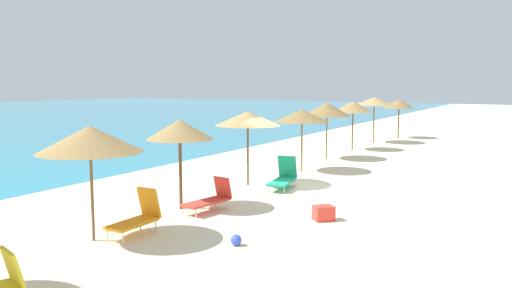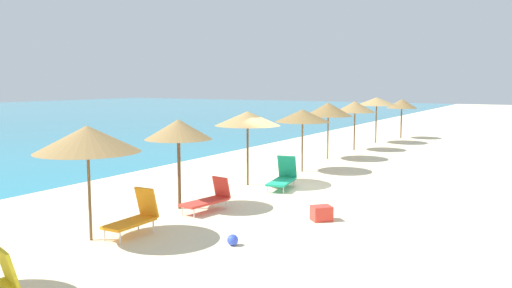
# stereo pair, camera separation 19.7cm
# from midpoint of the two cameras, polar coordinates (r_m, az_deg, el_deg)

# --- Properties ---
(ground_plane) EXTENTS (160.00, 160.00, 0.00)m
(ground_plane) POSITION_cam_midpoint_polar(r_m,az_deg,el_deg) (18.92, 4.26, -4.70)
(ground_plane) COLOR beige
(beach_umbrella_3) EXTENTS (2.47, 2.47, 2.75)m
(beach_umbrella_3) POSITION_cam_midpoint_polar(r_m,az_deg,el_deg) (12.78, -17.51, 0.52)
(beach_umbrella_3) COLOR brown
(beach_umbrella_3) RESTS_ON ground_plane
(beach_umbrella_4) EXTENTS (1.99, 1.99, 2.67)m
(beach_umbrella_4) POSITION_cam_midpoint_polar(r_m,az_deg,el_deg) (15.47, -8.11, 1.56)
(beach_umbrella_4) COLOR brown
(beach_umbrella_4) RESTS_ON ground_plane
(beach_umbrella_5) EXTENTS (2.39, 2.39, 2.71)m
(beach_umbrella_5) POSITION_cam_midpoint_polar(r_m,az_deg,el_deg) (18.92, -0.63, 2.79)
(beach_umbrella_5) COLOR brown
(beach_umbrella_5) RESTS_ON ground_plane
(beach_umbrella_6) EXTENTS (2.32, 2.32, 2.63)m
(beach_umbrella_6) POSITION_cam_midpoint_polar(r_m,az_deg,el_deg) (21.92, 5.37, 3.08)
(beach_umbrella_6) COLOR brown
(beach_umbrella_6) RESTS_ON ground_plane
(beach_umbrella_7) EXTENTS (2.34, 2.34, 2.77)m
(beach_umbrella_7) POSITION_cam_midpoint_polar(r_m,az_deg,el_deg) (25.68, 8.12, 3.76)
(beach_umbrella_7) COLOR brown
(beach_umbrella_7) RESTS_ON ground_plane
(beach_umbrella_8) EXTENTS (2.21, 2.21, 2.72)m
(beach_umbrella_8) POSITION_cam_midpoint_polar(r_m,az_deg,el_deg) (29.41, 10.93, 4.01)
(beach_umbrella_8) COLOR brown
(beach_umbrella_8) RESTS_ON ground_plane
(beach_umbrella_9) EXTENTS (2.52, 2.52, 2.83)m
(beach_umbrella_9) POSITION_cam_midpoint_polar(r_m,az_deg,el_deg) (33.23, 13.20, 4.54)
(beach_umbrella_9) COLOR brown
(beach_umbrella_9) RESTS_ON ground_plane
(beach_umbrella_10) EXTENTS (2.03, 2.03, 2.64)m
(beach_umbrella_10) POSITION_cam_midpoint_polar(r_m,az_deg,el_deg) (36.50, 15.78, 4.25)
(beach_umbrella_10) COLOR brown
(beach_umbrella_10) RESTS_ON ground_plane
(lounge_chair_0) EXTENTS (1.76, 0.96, 1.12)m
(lounge_chair_0) POSITION_cam_midpoint_polar(r_m,az_deg,el_deg) (18.58, 3.28, -3.62)
(lounge_chair_0) COLOR #199972
(lounge_chair_0) RESTS_ON ground_plane
(lounge_chair_1) EXTENTS (1.44, 0.60, 1.12)m
(lounge_chair_1) POSITION_cam_midpoint_polar(r_m,az_deg,el_deg) (13.32, -12.64, -7.70)
(lounge_chair_1) COLOR orange
(lounge_chair_1) RESTS_ON ground_plane
(lounge_chair_3) EXTENTS (1.67, 0.83, 0.94)m
(lounge_chair_3) POSITION_cam_midpoint_polar(r_m,az_deg,el_deg) (15.40, -4.79, -5.92)
(lounge_chair_3) COLOR red
(lounge_chair_3) RESTS_ON ground_plane
(beach_ball) EXTENTS (0.26, 0.26, 0.26)m
(beach_ball) POSITION_cam_midpoint_polar(r_m,az_deg,el_deg) (12.25, -2.09, -10.43)
(beach_ball) COLOR blue
(beach_ball) RESTS_ON ground_plane
(cooler_box) EXTENTS (0.67, 0.67, 0.40)m
(cooler_box) POSITION_cam_midpoint_polar(r_m,az_deg,el_deg) (14.46, 7.55, -7.51)
(cooler_box) COLOR red
(cooler_box) RESTS_ON ground_plane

